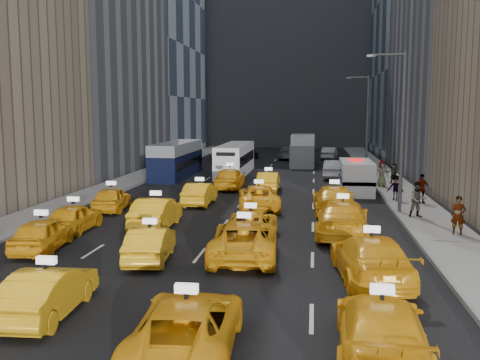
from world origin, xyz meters
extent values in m
plane|color=black|center=(0.00, 0.00, 0.00)|extent=(160.00, 160.00, 0.00)
cube|color=gray|center=(-10.50, 25.00, 0.07)|extent=(3.00, 90.00, 0.15)
cube|color=gray|center=(10.50, 25.00, 0.07)|extent=(3.00, 90.00, 0.15)
cube|color=slate|center=(-9.05, 25.00, 0.09)|extent=(0.15, 90.00, 0.18)
cube|color=slate|center=(9.05, 25.00, 0.09)|extent=(0.15, 90.00, 0.18)
cube|color=slate|center=(0.00, 72.00, 20.00)|extent=(30.00, 12.00, 40.00)
cylinder|color=#595B60|center=(9.30, 12.00, 4.50)|extent=(0.20, 0.20, 9.00)
cylinder|color=#595B60|center=(8.40, 12.00, 8.80)|extent=(1.80, 0.12, 0.12)
cube|color=slate|center=(7.50, 12.00, 8.75)|extent=(0.50, 0.22, 0.12)
cylinder|color=#595B60|center=(9.30, 32.00, 4.50)|extent=(0.20, 0.20, 9.00)
cylinder|color=#595B60|center=(8.40, 32.00, 8.80)|extent=(1.80, 0.12, 0.12)
cube|color=slate|center=(7.50, 32.00, 8.75)|extent=(0.50, 0.22, 0.12)
imported|color=#FFAF15|center=(-2.91, -4.79, 0.69)|extent=(1.68, 4.28, 1.39)
imported|color=#FFAF15|center=(1.58, -6.69, 0.71)|extent=(2.63, 5.23, 1.42)
imported|color=#FFAF15|center=(6.10, -6.23, 0.73)|extent=(2.28, 5.11, 1.46)
imported|color=#FFAF15|center=(-6.63, 1.85, 0.69)|extent=(2.15, 4.25, 1.39)
imported|color=#FFAF15|center=(-1.72, 1.00, 0.67)|extent=(1.91, 4.23, 1.34)
imported|color=#FFAF15|center=(1.83, 1.84, 0.76)|extent=(2.86, 5.59, 1.51)
imported|color=#FFAF15|center=(6.47, -0.35, 0.79)|extent=(2.77, 5.64, 1.58)
imported|color=#FFAF15|center=(-6.88, 5.36, 0.68)|extent=(1.65, 4.03, 1.37)
imported|color=#FFAF15|center=(-3.19, 6.65, 0.77)|extent=(1.77, 4.72, 1.54)
imported|color=#FFAF15|center=(1.71, 4.94, 0.67)|extent=(2.31, 4.87, 1.34)
imported|color=#FFAF15|center=(5.84, 6.18, 0.83)|extent=(2.68, 5.87, 1.67)
imported|color=#FFAF15|center=(-7.09, 10.76, 0.70)|extent=(2.20, 4.32, 1.41)
imported|color=#FFAF15|center=(-2.47, 13.49, 0.69)|extent=(1.48, 4.20, 1.38)
imported|color=#FFAF15|center=(1.29, 12.61, 0.71)|extent=(3.02, 5.36, 1.41)
imported|color=#FFAF15|center=(5.65, 11.66, 0.80)|extent=(2.41, 5.59, 1.60)
imported|color=#FFAF15|center=(-1.66, 20.27, 0.82)|extent=(1.96, 4.81, 1.63)
imported|color=#FFAF15|center=(1.24, 19.92, 0.69)|extent=(1.49, 4.18, 1.37)
cube|color=silver|center=(7.48, 19.87, 1.13)|extent=(2.30, 5.69, 2.25)
cylinder|color=black|center=(6.55, 17.95, 0.45)|extent=(0.28, 0.90, 0.90)
cylinder|color=black|center=(8.40, 17.95, 0.45)|extent=(0.28, 0.90, 0.90)
cylinder|color=black|center=(6.55, 21.79, 0.45)|extent=(0.28, 0.90, 0.90)
cylinder|color=black|center=(8.40, 21.79, 0.45)|extent=(0.28, 0.90, 0.90)
cube|color=navy|center=(7.48, 19.87, 0.97)|extent=(2.34, 5.69, 0.26)
cube|color=red|center=(7.48, 19.87, 2.34)|extent=(1.03, 0.39, 0.16)
cube|color=black|center=(-7.47, 27.12, 1.50)|extent=(2.87, 10.39, 2.99)
cylinder|color=black|center=(-8.49, 22.88, 0.55)|extent=(0.28, 1.10, 1.10)
cylinder|color=black|center=(-6.45, 22.88, 0.55)|extent=(0.28, 1.10, 1.10)
cylinder|color=black|center=(-8.49, 31.36, 0.55)|extent=(0.28, 1.10, 1.10)
cylinder|color=black|center=(-6.45, 31.36, 0.55)|extent=(0.28, 1.10, 1.10)
cube|color=white|center=(-2.63, 29.58, 1.38)|extent=(3.42, 10.90, 2.77)
cylinder|color=black|center=(-3.60, 25.12, 0.55)|extent=(0.28, 1.10, 1.10)
cylinder|color=black|center=(-1.66, 25.12, 0.55)|extent=(0.28, 1.10, 1.10)
cylinder|color=black|center=(-3.60, 34.04, 0.55)|extent=(0.28, 1.10, 1.10)
cylinder|color=black|center=(-1.66, 34.04, 0.55)|extent=(0.28, 1.10, 1.10)
cube|color=silver|center=(3.30, 38.11, 1.63)|extent=(3.15, 7.34, 3.26)
cylinder|color=black|center=(2.23, 35.44, 0.55)|extent=(0.28, 1.10, 1.10)
cylinder|color=black|center=(4.37, 35.44, 0.55)|extent=(0.28, 1.10, 1.10)
cylinder|color=black|center=(2.23, 40.77, 0.55)|extent=(0.28, 1.10, 1.10)
cylinder|color=black|center=(4.37, 40.77, 0.55)|extent=(0.28, 1.10, 1.10)
imported|color=#B8BAC1|center=(6.25, 27.76, 0.79)|extent=(2.07, 4.91, 1.58)
imported|color=black|center=(-5.73, 41.93, 0.79)|extent=(3.01, 5.86, 1.58)
imported|color=slate|center=(1.47, 45.48, 0.79)|extent=(2.34, 5.47, 1.57)
imported|color=black|center=(-3.09, 44.51, 0.68)|extent=(1.92, 4.09, 1.35)
imported|color=#A9AAB1|center=(6.30, 45.83, 0.74)|extent=(2.14, 4.67, 1.48)
imported|color=gray|center=(11.07, 6.62, 1.04)|extent=(0.75, 0.62, 1.77)
imported|color=gray|center=(10.00, 10.53, 1.10)|extent=(0.99, 0.65, 1.90)
imported|color=gray|center=(9.63, 15.92, 0.95)|extent=(1.11, 0.76, 1.59)
imported|color=gray|center=(11.02, 15.03, 1.05)|extent=(1.13, 0.68, 1.80)
imported|color=gray|center=(9.55, 22.32, 1.11)|extent=(0.99, 0.61, 1.93)
imported|color=gray|center=(10.66, 24.04, 0.93)|extent=(1.50, 0.98, 1.57)
camera|label=1|loc=(4.49, -18.47, 5.76)|focal=40.00mm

